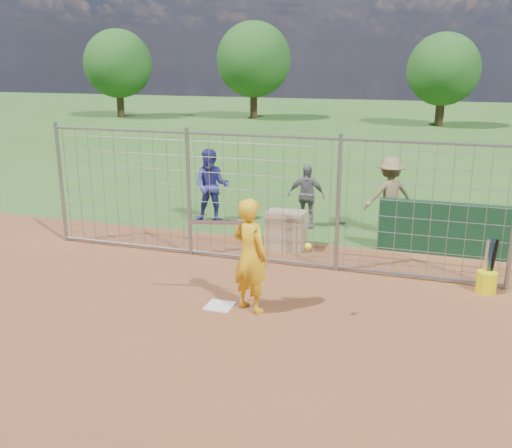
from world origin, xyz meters
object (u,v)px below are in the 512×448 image
(bystander_b, at_px, (306,196))
(equipment_bin, at_px, (286,230))
(bystander_c, at_px, (389,196))
(bystander_a, at_px, (211,186))
(bucket_with_bats, at_px, (487,279))
(batter, at_px, (250,255))

(bystander_b, distance_m, equipment_bin, 1.71)
(bystander_c, bearing_deg, bystander_b, -26.00)
(bystander_a, xyz_separation_m, bucket_with_bats, (6.16, -2.64, -0.66))
(bystander_c, bearing_deg, batter, 42.89)
(equipment_bin, bearing_deg, bystander_b, 90.70)
(batter, xyz_separation_m, bystander_c, (1.69, 4.94, -0.03))
(bystander_c, xyz_separation_m, equipment_bin, (-1.96, -1.75, -0.49))
(bucket_with_bats, bearing_deg, equipment_bin, 161.88)
(bystander_a, distance_m, bystander_c, 4.22)
(batter, height_order, bystander_b, batter)
(bystander_a, bearing_deg, batter, -73.10)
(bucket_with_bats, bearing_deg, batter, -152.28)
(batter, relative_size, equipment_bin, 2.30)
(bystander_a, xyz_separation_m, bystander_c, (4.20, 0.39, -0.01))
(batter, height_order, equipment_bin, batter)
(batter, bearing_deg, bystander_a, -37.24)
(batter, height_order, bystander_a, batter)
(batter, distance_m, bucket_with_bats, 4.17)
(bystander_b, height_order, equipment_bin, bystander_b)
(bystander_a, height_order, bystander_b, bystander_a)
(equipment_bin, bearing_deg, bystander_c, 43.78)
(batter, bearing_deg, bystander_c, -84.97)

